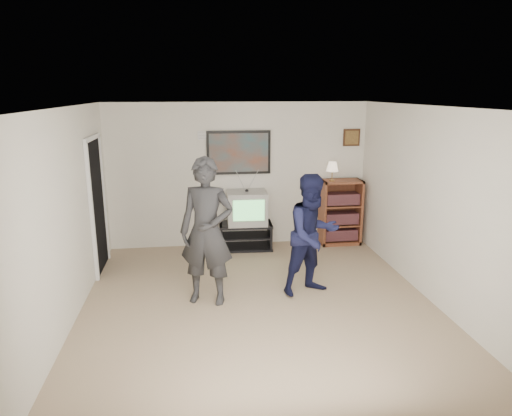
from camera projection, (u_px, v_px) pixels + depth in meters
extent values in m
cube|color=#867555|center=(259.00, 306.00, 5.85)|extent=(4.50, 5.00, 0.01)
cube|color=white|center=(260.00, 107.00, 5.23)|extent=(4.50, 5.00, 0.01)
cube|color=silver|center=(239.00, 175.00, 7.94)|extent=(4.50, 0.01, 2.50)
cube|color=silver|center=(66.00, 219.00, 5.24)|extent=(0.01, 5.00, 2.50)
cube|color=silver|center=(433.00, 206.00, 5.84)|extent=(0.01, 5.00, 2.50)
cube|color=black|center=(246.00, 224.00, 7.89)|extent=(0.93, 0.55, 0.04)
cube|color=black|center=(246.00, 247.00, 8.00)|extent=(0.93, 0.55, 0.04)
cube|color=black|center=(221.00, 237.00, 7.89)|extent=(0.06, 0.49, 0.45)
cube|color=black|center=(270.00, 235.00, 8.00)|extent=(0.06, 0.49, 0.45)
imported|color=#262628|center=(207.00, 232.00, 5.77)|extent=(0.80, 0.64, 1.90)
imported|color=#121533|center=(313.00, 235.00, 6.06)|extent=(0.96, 0.86, 1.64)
cube|color=white|center=(204.00, 215.00, 5.87)|extent=(0.06, 0.11, 0.03)
cube|color=white|center=(309.00, 213.00, 6.20)|extent=(0.07, 0.12, 0.03)
cube|color=black|center=(239.00, 153.00, 7.81)|extent=(1.10, 0.03, 0.75)
cube|color=white|center=(206.00, 135.00, 7.67)|extent=(0.28, 0.02, 0.14)
cube|color=black|center=(352.00, 137.00, 8.03)|extent=(0.30, 0.03, 0.30)
cube|color=black|center=(97.00, 206.00, 6.84)|extent=(0.03, 0.85, 2.00)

